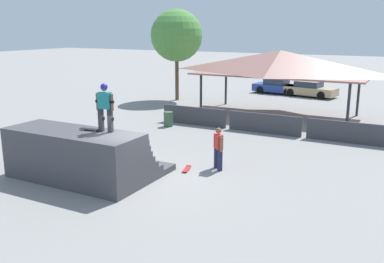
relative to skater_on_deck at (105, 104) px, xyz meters
The scene contains 12 objects.
ground_plane 3.13m from the skater_on_deck, 16.92° to the left, with size 160.00×160.00×0.00m, color gray.
quarter_pipe_ramp 2.37m from the skater_on_deck, behind, with size 5.32×3.78×1.89m.
skater_on_deck is the anchor object (origin of this frame).
skateboard_on_deck 1.11m from the skater_on_deck, 168.00° to the right, with size 0.86×0.30×0.09m.
bystander_walking 4.77m from the skater_on_deck, 47.14° to the left, with size 0.57×0.55×1.70m.
skateboard_on_ground 4.24m from the skater_on_deck, 52.72° to the left, with size 0.39×0.81×0.09m.
barrier_fence 10.47m from the skater_on_deck, 75.05° to the left, with size 12.52×0.12×1.05m.
pavilion_shelter 15.17m from the skater_on_deck, 83.17° to the left, with size 10.79×4.77×4.14m.
tree_beside_pavilion 18.55m from the skater_on_deck, 112.06° to the left, with size 3.94×3.94×6.90m.
trash_bin 9.53m from the skater_on_deck, 107.27° to the left, with size 0.52×0.52×0.85m, color #385B3D.
parked_car_blue 24.18m from the skater_on_deck, 92.42° to the left, with size 4.14×2.10×1.27m.
parked_car_tan 23.79m from the skater_on_deck, 85.54° to the left, with size 4.52×2.47×1.27m.
Camera 1 is at (8.53, -12.01, 5.51)m, focal length 40.00 mm.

